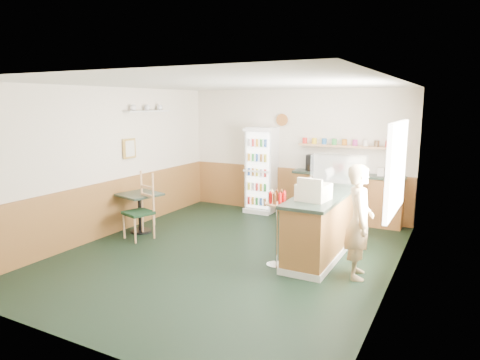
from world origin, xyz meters
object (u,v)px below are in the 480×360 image
Objects in this scene: display_case at (339,170)px; cash_register at (314,192)px; drinks_fridge at (261,170)px; condiment_stand at (277,216)px; cafe_chair at (142,204)px; shopkeeper at (359,222)px; cafe_table at (140,205)px.

display_case is 2.08× the size of cash_register.
cash_register is at bearing -51.44° from drinks_fridge.
cafe_chair is at bearing 176.96° from condiment_stand.
shopkeeper is 1.18m from condiment_stand.
display_case reaches higher than condiment_stand.
condiment_stand is (-0.47, -1.65, -0.50)m from display_case.
cafe_chair is at bearing -154.57° from display_case.
display_case is at bearing 74.12° from condiment_stand.
condiment_stand is 2.71m from cafe_chair.
cafe_table is (-1.35, -2.47, -0.42)m from drinks_fridge.
condiment_stand is at bearing 14.80° from cafe_chair.
cash_register reaches higher than cafe_chair.
display_case is (2.05, -1.18, 0.32)m from drinks_fridge.
cash_register is at bearing 29.20° from condiment_stand.
shopkeeper is at bearing -2.90° from cafe_table.
drinks_fridge is 2.07× the size of display_case.
drinks_fridge is 2.29× the size of cafe_table.
display_case is at bearing 95.38° from cash_register.
display_case is at bearing 20.79° from cafe_table.
cafe_chair reaches higher than cafe_table.
condiment_stand is at bearing -60.87° from drinks_fridge.
drinks_fridge is 3.29m from cash_register.
shopkeeper is at bearing -3.59° from cash_register.
shopkeeper is at bearing 7.40° from condiment_stand.
drinks_fridge reaches higher than cash_register.
drinks_fridge is 2.38m from display_case.
shopkeeper reaches higher than cafe_chair.
drinks_fridge is 1.67× the size of condiment_stand.
condiment_stand is 0.95× the size of cafe_chair.
display_case reaches higher than cafe_chair.
drinks_fridge is 1.18× the size of shopkeeper.
drinks_fridge reaches higher than condiment_stand.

